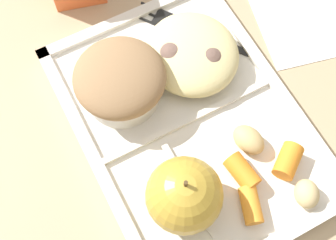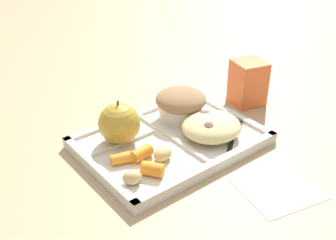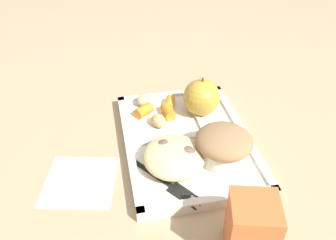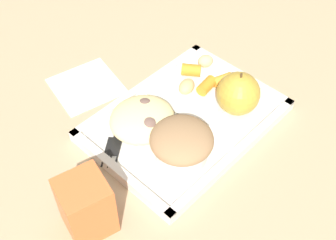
{
  "view_description": "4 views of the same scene",
  "coord_description": "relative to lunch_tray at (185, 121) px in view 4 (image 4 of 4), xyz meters",
  "views": [
    {
      "loc": [
        -0.16,
        0.11,
        0.48
      ],
      "look_at": [
        -0.0,
        0.03,
        0.06
      ],
      "focal_mm": 49.38,
      "sensor_mm": 36.0,
      "label": 1
    },
    {
      "loc": [
        -0.4,
        -0.5,
        0.42
      ],
      "look_at": [
        -0.01,
        0.0,
        0.06
      ],
      "focal_mm": 44.12,
      "sensor_mm": 36.0,
      "label": 2
    },
    {
      "loc": [
        0.5,
        -0.14,
        0.45
      ],
      "look_at": [
        0.01,
        -0.04,
        0.07
      ],
      "focal_mm": 38.76,
      "sensor_mm": 36.0,
      "label": 3
    },
    {
      "loc": [
        0.38,
        0.32,
        0.56
      ],
      "look_at": [
        0.05,
        0.01,
        0.05
      ],
      "focal_mm": 46.54,
      "sensor_mm": 36.0,
      "label": 4
    }
  ],
  "objects": [
    {
      "name": "ground",
      "position": [
        0.0,
        -0.0,
        -0.01
      ],
      "size": [
        6.0,
        6.0,
        0.0
      ],
      "primitive_type": "plane",
      "color": "tan"
    },
    {
      "name": "lunch_tray",
      "position": [
        0.0,
        0.0,
        0.0
      ],
      "size": [
        0.32,
        0.23,
        0.02
      ],
      "color": "silver",
      "rests_on": "ground"
    },
    {
      "name": "green_apple",
      "position": [
        -0.08,
        0.05,
        0.04
      ],
      "size": [
        0.07,
        0.07,
        0.08
      ],
      "color": "#B79333",
      "rests_on": "lunch_tray"
    },
    {
      "name": "bran_muffin",
      "position": [
        0.06,
        0.05,
        0.04
      ],
      "size": [
        0.1,
        0.1,
        0.06
      ],
      "color": "silver",
      "rests_on": "lunch_tray"
    },
    {
      "name": "carrot_slice_edge",
      "position": [
        -0.11,
        -0.01,
        0.02
      ],
      "size": [
        0.04,
        0.03,
        0.02
      ],
      "primitive_type": "cylinder",
      "rotation": [
        0.0,
        1.57,
        2.81
      ],
      "color": "orange",
      "rests_on": "lunch_tray"
    },
    {
      "name": "carrot_slice_tilted",
      "position": [
        -0.09,
        -0.07,
        0.02
      ],
      "size": [
        0.04,
        0.04,
        0.02
      ],
      "primitive_type": "cylinder",
      "rotation": [
        0.0,
        1.57,
        2.19
      ],
      "color": "orange",
      "rests_on": "lunch_tray"
    },
    {
      "name": "carrot_slice_center",
      "position": [
        -0.08,
        -0.02,
        0.02
      ],
      "size": [
        0.04,
        0.03,
        0.02
      ],
      "primitive_type": "cylinder",
      "rotation": [
        0.0,
        1.57,
        3.27
      ],
      "color": "orange",
      "rests_on": "lunch_tray"
    },
    {
      "name": "potato_chunk_wedge",
      "position": [
        -0.13,
        -0.06,
        0.02
      ],
      "size": [
        0.04,
        0.03,
        0.02
      ],
      "primitive_type": "ellipsoid",
      "rotation": [
        0.0,
        0.0,
        4.29
      ],
      "color": "tan",
      "rests_on": "lunch_tray"
    },
    {
      "name": "potato_chunk_corner",
      "position": [
        -0.05,
        -0.04,
        0.02
      ],
      "size": [
        0.04,
        0.04,
        0.02
      ],
      "primitive_type": "ellipsoid",
      "rotation": [
        0.0,
        0.0,
        0.28
      ],
      "color": "tan",
      "rests_on": "lunch_tray"
    },
    {
      "name": "egg_noodle_pile",
      "position": [
        0.06,
        -0.04,
        0.03
      ],
      "size": [
        0.11,
        0.1,
        0.04
      ],
      "primitive_type": "ellipsoid",
      "color": "beige",
      "rests_on": "lunch_tray"
    },
    {
      "name": "meatball_side",
      "position": [
        0.05,
        -0.02,
        0.03
      ],
      "size": [
        0.04,
        0.04,
        0.04
      ],
      "primitive_type": "sphere",
      "color": "#755B4C",
      "rests_on": "lunch_tray"
    },
    {
      "name": "meatball_center",
      "position": [
        0.07,
        -0.05,
        0.02
      ],
      "size": [
        0.03,
        0.03,
        0.03
      ],
      "primitive_type": "sphere",
      "color": "brown",
      "rests_on": "lunch_tray"
    },
    {
      "name": "meatball_back",
      "position": [
        0.07,
        -0.02,
        0.03
      ],
      "size": [
        0.04,
        0.04,
        0.04
      ],
      "primitive_type": "sphere",
      "color": "brown",
      "rests_on": "lunch_tray"
    },
    {
      "name": "meatball_front",
      "position": [
        0.05,
        -0.05,
        0.03
      ],
      "size": [
        0.04,
        0.04,
        0.04
      ],
      "primitive_type": "sphere",
      "color": "brown",
      "rests_on": "lunch_tray"
    },
    {
      "name": "plastic_fork",
      "position": [
        0.11,
        -0.05,
        0.01
      ],
      "size": [
        0.13,
        0.1,
        0.0
      ],
      "color": "black",
      "rests_on": "lunch_tray"
    },
    {
      "name": "milk_carton",
      "position": [
        0.24,
        0.03,
        0.04
      ],
      "size": [
        0.08,
        0.08,
        0.1
      ],
      "primitive_type": "cube",
      "rotation": [
        0.0,
        0.0,
        -0.26
      ],
      "color": "orange",
      "rests_on": "ground"
    },
    {
      "name": "paper_napkin",
      "position": [
        0.06,
        -0.2,
        -0.01
      ],
      "size": [
        0.14,
        0.14,
        0.0
      ],
      "primitive_type": "cube",
      "rotation": [
        0.0,
        0.0,
        -0.23
      ],
      "color": "white",
      "rests_on": "ground"
    }
  ]
}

